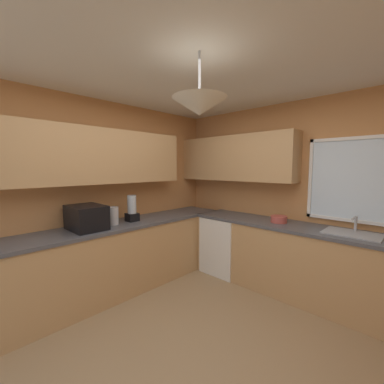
{
  "coord_description": "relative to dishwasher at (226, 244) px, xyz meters",
  "views": [
    {
      "loc": [
        1.35,
        -1.5,
        1.67
      ],
      "look_at": [
        -0.8,
        0.75,
        1.35
      ],
      "focal_mm": 23.1,
      "sensor_mm": 36.0,
      "label": 1
    }
  ],
  "objects": [
    {
      "name": "sink_assembly",
      "position": [
        1.69,
        0.04,
        0.49
      ],
      "size": [
        0.56,
        0.4,
        0.19
      ],
      "color": "#9EA0A5",
      "rests_on": "counter_run_back"
    },
    {
      "name": "counter_run_back",
      "position": [
        1.12,
        0.03,
        0.02
      ],
      "size": [
        2.97,
        0.65,
        0.92
      ],
      "color": "tan",
      "rests_on": "ground_plane"
    },
    {
      "name": "bowl",
      "position": [
        0.85,
        0.03,
        0.53
      ],
      "size": [
        0.21,
        0.21,
        0.09
      ],
      "primitive_type": "cylinder",
      "color": "#B74C42",
      "rests_on": "counter_run_back"
    },
    {
      "name": "microwave",
      "position": [
        -0.66,
        -1.92,
        0.63
      ],
      "size": [
        0.48,
        0.36,
        0.29
      ],
      "primitive_type": "cube",
      "color": "black",
      "rests_on": "counter_run_left"
    },
    {
      "name": "counter_run_left",
      "position": [
        -0.66,
        -1.64,
        0.02
      ],
      "size": [
        0.65,
        3.7,
        0.92
      ],
      "color": "tan",
      "rests_on": "ground_plane"
    },
    {
      "name": "kettle",
      "position": [
        -0.64,
        -1.58,
        0.6
      ],
      "size": [
        0.12,
        0.12,
        0.23
      ],
      "primitive_type": "cylinder",
      "color": "#B7B7BC",
      "rests_on": "counter_run_left"
    },
    {
      "name": "room_shell",
      "position": [
        0.54,
        -1.15,
        1.31
      ],
      "size": [
        3.88,
        4.09,
        2.62
      ],
      "color": "#C6844C",
      "rests_on": "ground_plane"
    },
    {
      "name": "ground_plane",
      "position": [
        0.91,
        -1.64,
        -0.44
      ],
      "size": [
        8.72,
        8.72,
        0.0
      ],
      "primitive_type": "plane",
      "color": "#997A56"
    },
    {
      "name": "blender_appliance",
      "position": [
        -0.66,
        -1.29,
        0.64
      ],
      "size": [
        0.15,
        0.15,
        0.36
      ],
      "color": "black",
      "rests_on": "counter_run_left"
    },
    {
      "name": "dishwasher",
      "position": [
        0.0,
        0.0,
        0.0
      ],
      "size": [
        0.6,
        0.6,
        0.87
      ],
      "primitive_type": "cube",
      "color": "white",
      "rests_on": "ground_plane"
    }
  ]
}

